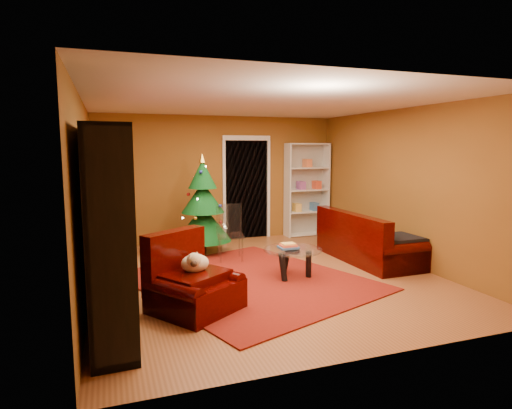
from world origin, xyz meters
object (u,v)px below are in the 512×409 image
object	(u,v)px
christmas_tree	(203,205)
coffee_table	(292,263)
gift_box_red	(186,238)
media_unit	(104,224)
sofa	(369,236)
dog	(195,263)
gift_box_teal	(152,247)
rug	(249,281)
gift_box_green	(189,245)
white_bookshelf	(307,190)
acrylic_chair	(230,236)
armchair	(195,280)

from	to	relation	value
christmas_tree	coffee_table	distance (m)	2.30
gift_box_red	coffee_table	world-z (taller)	coffee_table
coffee_table	media_unit	bearing A→B (deg)	-167.20
media_unit	christmas_tree	bearing A→B (deg)	53.97
sofa	coffee_table	world-z (taller)	sofa
dog	christmas_tree	bearing A→B (deg)	41.35
christmas_tree	gift_box_teal	world-z (taller)	christmas_tree
rug	coffee_table	world-z (taller)	coffee_table
gift_box_teal	gift_box_green	size ratio (longest dim) A/B	0.94
media_unit	dog	distance (m)	1.14
media_unit	dog	xyz separation A→B (m)	(1.01, -0.15, -0.51)
gift_box_green	coffee_table	world-z (taller)	coffee_table
media_unit	gift_box_teal	xyz separation A→B (m)	(0.78, 2.77, -0.94)
white_bookshelf	acrylic_chair	xyz separation A→B (m)	(-2.21, -1.55, -0.58)
armchair	sofa	distance (m)	3.55
armchair	sofa	xyz separation A→B (m)	(3.29, 1.33, 0.05)
gift_box_red	sofa	xyz separation A→B (m)	(2.77, -2.32, 0.32)
gift_box_teal	gift_box_green	distance (m)	0.68
armchair	white_bookshelf	bearing A→B (deg)	13.96
christmas_tree	gift_box_red	xyz separation A→B (m)	(-0.18, 0.84, -0.78)
rug	dog	xyz separation A→B (m)	(-0.95, -0.80, 0.56)
gift_box_green	dog	world-z (taller)	dog
rug	gift_box_red	size ratio (longest dim) A/B	13.96
dog	acrylic_chair	bearing A→B (deg)	28.97
media_unit	gift_box_red	bearing A→B (deg)	63.40
gift_box_teal	acrylic_chair	bearing A→B (deg)	-36.34
gift_box_red	media_unit	bearing A→B (deg)	-113.94
acrylic_chair	sofa	bearing A→B (deg)	-8.80
gift_box_teal	sofa	world-z (taller)	sofa
armchair	gift_box_teal	bearing A→B (deg)	59.79
christmas_tree	gift_box_green	distance (m)	0.80
gift_box_green	sofa	size ratio (longest dim) A/B	0.14
white_bookshelf	rug	bearing A→B (deg)	-130.68
sofa	coffee_table	distance (m)	1.75
white_bookshelf	coffee_table	bearing A→B (deg)	-120.91
rug	sofa	size ratio (longest dim) A/B	1.64
media_unit	gift_box_green	distance (m)	3.19
gift_box_teal	gift_box_red	world-z (taller)	gift_box_teal
rug	gift_box_green	size ratio (longest dim) A/B	11.49
white_bookshelf	armchair	bearing A→B (deg)	-132.98
white_bookshelf	coffee_table	xyz separation A→B (m)	(-1.60, -2.82, -0.79)
dog	acrylic_chair	world-z (taller)	acrylic_chair
christmas_tree	white_bookshelf	bearing A→B (deg)	18.04
gift_box_teal	gift_box_red	xyz separation A→B (m)	(0.74, 0.66, -0.02)
christmas_tree	acrylic_chair	bearing A→B (deg)	-67.09
coffee_table	gift_box_teal	bearing A→B (deg)	130.41
dog	armchair	bearing A→B (deg)	-135.00
christmas_tree	sofa	bearing A→B (deg)	-29.86
gift_box_teal	dog	xyz separation A→B (m)	(0.23, -2.92, 0.43)
gift_box_red	christmas_tree	bearing A→B (deg)	-77.62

